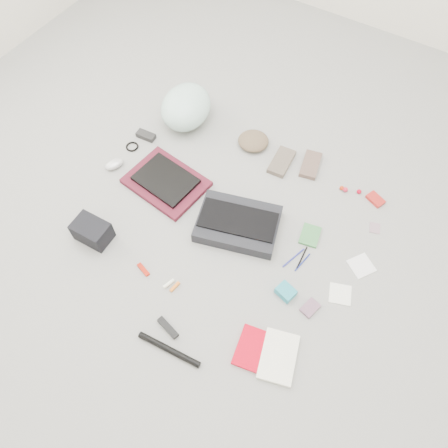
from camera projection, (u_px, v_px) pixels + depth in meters
The scene contains 33 objects.
ground_plane at pixel (224, 229), 2.26m from camera, with size 4.00×4.00×0.00m, color gray.
messenger_bag at pixel (238, 224), 2.24m from camera, with size 0.41×0.29×0.07m, color black.
bag_flap at pixel (238, 220), 2.21m from camera, with size 0.39×0.18×0.01m, color black.
laptop_sleeve at pixel (166, 182), 2.40m from camera, with size 0.41×0.31×0.03m, color #591625.
laptop at pixel (166, 180), 2.38m from camera, with size 0.31×0.23×0.02m, color black.
bike_helmet at pixel (186, 107), 2.57m from camera, with size 0.28×0.35×0.21m, color #C5F3E5.
beanie at pixel (253, 141), 2.53m from camera, with size 0.18×0.17×0.06m, color brown.
mitten_left at pixel (281, 162), 2.48m from camera, with size 0.10×0.20×0.03m, color #65584B.
mitten_right at pixel (311, 165), 2.47m from camera, with size 0.09×0.19×0.03m, color brown.
power_brick at pixel (146, 136), 2.58m from camera, with size 0.11×0.05×0.03m, color black.
cable_coil at pixel (132, 147), 2.55m from camera, with size 0.07×0.07×0.01m, color black.
mouse at pixel (114, 164), 2.46m from camera, with size 0.07×0.11×0.04m, color silver.
camera_bag at pixel (92, 231), 2.19m from camera, with size 0.18×0.12×0.12m, color black.
multitool at pixel (143, 270), 2.14m from camera, with size 0.08×0.02×0.01m, color #A81605.
toiletry_tube_white at pixel (169, 284), 2.10m from camera, with size 0.02×0.02×0.06m, color white.
toiletry_tube_orange at pixel (175, 287), 2.09m from camera, with size 0.02×0.02×0.06m, color orange.
u_lock at pixel (168, 328), 1.98m from camera, with size 0.12×0.03×0.02m, color black.
bike_pump at pixel (169, 350), 1.93m from camera, with size 0.03×0.03×0.31m, color black.
book_red at pixel (251, 348), 1.93m from camera, with size 0.13×0.19×0.02m, color red.
book_white at pixel (278, 357), 1.91m from camera, with size 0.15×0.23×0.02m, color white.
notepad at pixel (310, 235), 2.24m from camera, with size 0.09×0.12×0.01m, color #39783E.
pen_blue at pixel (293, 258), 2.17m from camera, with size 0.01×0.01×0.15m, color navy.
pen_black at pixel (302, 258), 2.17m from camera, with size 0.01×0.01×0.13m, color black.
pen_navy at pixel (302, 262), 2.16m from camera, with size 0.01×0.01×0.12m, color navy.
accordion_wallet at pixel (286, 292), 2.06m from camera, with size 0.09×0.07×0.04m, color teal.
card_deck at pixel (310, 308), 2.03m from camera, with size 0.06×0.09×0.02m, color #825A71.
napkin_top at pixel (361, 266), 2.15m from camera, with size 0.11×0.11×0.01m, color white.
napkin_bottom at pixel (340, 294), 2.07m from camera, with size 0.10×0.10×0.01m, color white.
lollipop_a at pixel (342, 188), 2.38m from camera, with size 0.02×0.02×0.02m, color #B42C0E.
lollipop_b at pixel (345, 190), 2.38m from camera, with size 0.03×0.03×0.03m, color red.
lollipop_c at pixel (359, 192), 2.37m from camera, with size 0.03×0.03×0.03m, color #AC0019.
altoids_tin at pixel (375, 199), 2.35m from camera, with size 0.09×0.06×0.02m, color red.
stamp_sheet at pixel (375, 228), 2.26m from camera, with size 0.05×0.06×0.00m, color gray.
Camera 1 is at (0.60, -0.98, 1.95)m, focal length 35.00 mm.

